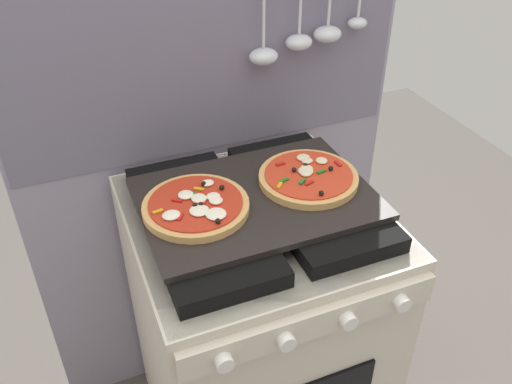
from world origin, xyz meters
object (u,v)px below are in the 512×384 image
stove (256,329)px  baking_tray (256,198)px  pizza_right (308,177)px  pizza_left (197,206)px

stove → baking_tray: (0.00, 0.00, 0.46)m
pizza_right → baking_tray: bearing=-176.4°
pizza_left → stove: bearing=0.8°
baking_tray → pizza_left: size_ratio=2.24×
stove → baking_tray: 0.46m
baking_tray → pizza_left: pizza_left is taller
pizza_left → baking_tray: bearing=1.5°
pizza_left → pizza_right: 0.29m
baking_tray → pizza_right: bearing=3.6°
baking_tray → stove: bearing=-90.0°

